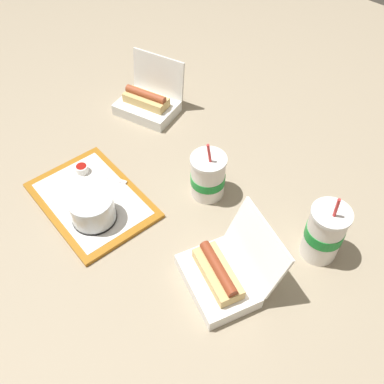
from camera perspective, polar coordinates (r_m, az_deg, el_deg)
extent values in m
plane|color=gray|center=(1.26, -2.06, -1.89)|extent=(3.20, 3.20, 0.00)
cube|color=#A56619|center=(1.30, -13.21, -1.07)|extent=(0.39, 0.30, 0.01)
cube|color=white|center=(1.29, -13.26, -0.88)|extent=(0.35, 0.25, 0.00)
cylinder|color=black|center=(1.24, -12.84, -3.30)|extent=(0.13, 0.13, 0.01)
cylinder|color=#512D19|center=(1.22, -13.08, -2.41)|extent=(0.09, 0.09, 0.06)
cylinder|color=silver|center=(1.21, -13.16, -2.11)|extent=(0.12, 0.12, 0.08)
cylinder|color=white|center=(1.36, -14.47, 3.01)|extent=(0.04, 0.04, 0.02)
cylinder|color=#9E140F|center=(1.36, -14.55, 3.30)|extent=(0.03, 0.03, 0.01)
cube|color=white|center=(1.29, -15.55, -1.26)|extent=(0.11, 0.11, 0.00)
cube|color=white|center=(1.33, -10.84, 1.85)|extent=(0.11, 0.05, 0.00)
cube|color=white|center=(1.56, -6.02, 11.06)|extent=(0.23, 0.19, 0.04)
cube|color=white|center=(1.57, -4.52, 15.36)|extent=(0.21, 0.08, 0.14)
cube|color=#DBB770|center=(1.54, -6.13, 12.12)|extent=(0.17, 0.10, 0.03)
cylinder|color=#9E4728|center=(1.53, -6.20, 12.84)|extent=(0.16, 0.06, 0.03)
cylinder|color=yellow|center=(1.52, -6.23, 13.11)|extent=(0.13, 0.04, 0.01)
cube|color=white|center=(1.09, 3.36, -11.73)|extent=(0.24, 0.21, 0.04)
cube|color=white|center=(1.05, 8.57, -7.26)|extent=(0.21, 0.13, 0.14)
cube|color=#DBB770|center=(1.06, 3.45, -10.77)|extent=(0.17, 0.12, 0.03)
cylinder|color=brown|center=(1.04, 3.51, -10.11)|extent=(0.15, 0.08, 0.03)
cylinder|color=yellow|center=(1.03, 3.53, -9.85)|extent=(0.13, 0.05, 0.01)
cylinder|color=white|center=(1.24, 2.13, 1.99)|extent=(0.10, 0.10, 0.13)
cylinder|color=#198C33|center=(1.25, 2.13, 1.84)|extent=(0.10, 0.10, 0.03)
cylinder|color=white|center=(1.19, 2.23, 4.32)|extent=(0.11, 0.11, 0.01)
cylinder|color=red|center=(1.16, 2.30, 5.19)|extent=(0.02, 0.01, 0.06)
cylinder|color=white|center=(1.15, 17.17, -5.39)|extent=(0.10, 0.10, 0.16)
cylinder|color=#198C33|center=(1.14, 17.27, -5.12)|extent=(0.10, 0.10, 0.03)
cylinder|color=white|center=(1.08, 18.16, -2.76)|extent=(0.10, 0.10, 0.01)
cylinder|color=red|center=(1.05, 18.72, -2.00)|extent=(0.01, 0.01, 0.06)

